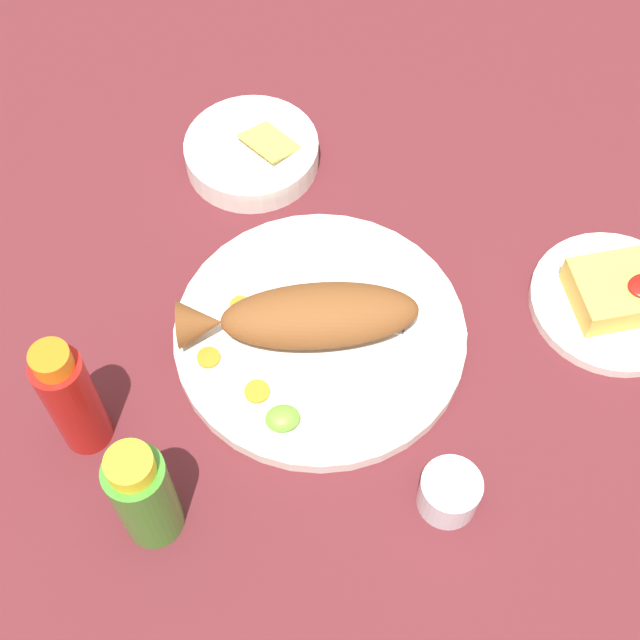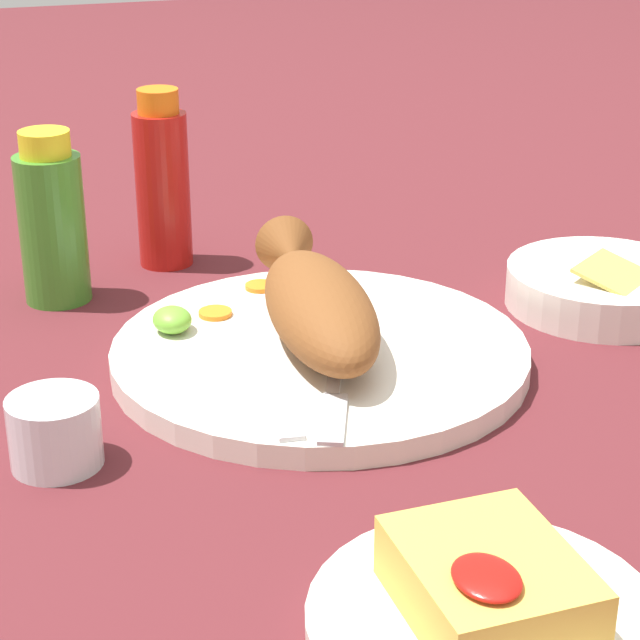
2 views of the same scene
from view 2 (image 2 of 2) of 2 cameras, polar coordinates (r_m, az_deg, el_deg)
name	(u,v)px [view 2 (image 2 of 2)]	position (r m, az deg, el deg)	size (l,w,h in m)	color
ground_plane	(320,364)	(0.91, 0.00, -2.20)	(4.00, 4.00, 0.00)	#561E23
main_plate	(320,354)	(0.90, 0.00, -1.69)	(0.33, 0.33, 0.02)	white
fried_fish	(316,302)	(0.90, -0.20, 0.90)	(0.27, 0.10, 0.06)	brown
fork_near	(336,389)	(0.83, 0.81, -3.44)	(0.18, 0.08, 0.00)	silver
fork_far	(272,386)	(0.83, -2.39, -3.28)	(0.19, 0.04, 0.00)	silver
carrot_slice_near	(342,296)	(0.99, 1.10, 1.20)	(0.02, 0.02, 0.00)	orange
carrot_slice_mid	(260,286)	(1.01, -2.98, 1.67)	(0.03, 0.03, 0.00)	orange
carrot_slice_far	(215,313)	(0.95, -5.18, 0.35)	(0.03, 0.03, 0.00)	orange
lime_wedge_main	(172,320)	(0.93, -7.29, 0.01)	(0.04, 0.03, 0.02)	#6BB233
hot_sauce_bottle_red	(162,183)	(1.10, -7.76, 6.69)	(0.05, 0.05, 0.17)	#B21914
hot_sauce_bottle_green	(52,222)	(1.03, -13.05, 4.72)	(0.06, 0.06, 0.15)	#3D8428
salt_cup	(55,436)	(0.78, -12.90, -5.57)	(0.06, 0.06, 0.05)	silver
side_plate_fries	(486,623)	(0.63, 8.15, -14.54)	(0.19, 0.19, 0.01)	white
fries_pile	(488,583)	(0.61, 8.29, -12.70)	(0.10, 0.09, 0.04)	gold
guacamole_bowl	(604,285)	(1.04, 13.79, 1.70)	(0.17, 0.17, 0.05)	white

